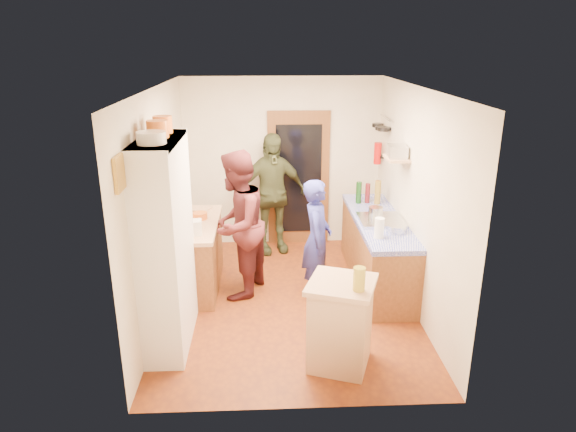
{
  "coord_description": "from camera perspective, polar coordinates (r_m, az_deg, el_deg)",
  "views": [
    {
      "loc": [
        -0.28,
        -5.74,
        3.1
      ],
      "look_at": [
        0.0,
        0.15,
        1.07
      ],
      "focal_mm": 32.0,
      "sensor_mm": 36.0,
      "label": 1
    }
  ],
  "objects": [
    {
      "name": "orange_bowl",
      "position": [
        6.73,
        -9.75,
        0.03
      ],
      "size": [
        0.2,
        0.2,
        0.09
      ],
      "primitive_type": "cylinder",
      "rotation": [
        0.0,
        0.0,
        -0.04
      ],
      "color": "orange",
      "rests_on": "left_counter_top"
    },
    {
      "name": "right_counter_top",
      "position": [
        6.79,
        10.02,
        -0.47
      ],
      "size": [
        0.62,
        2.22,
        0.06
      ],
      "primitive_type": "cube",
      "color": "#020EA8",
      "rests_on": "right_counter_base"
    },
    {
      "name": "fire_extinguisher",
      "position": [
        7.79,
        9.93,
        6.88
      ],
      "size": [
        0.11,
        0.11,
        0.32
      ],
      "primitive_type": "cylinder",
      "color": "red",
      "rests_on": "wall_right"
    },
    {
      "name": "pan_hang_a",
      "position": [
        7.38,
        10.61,
        9.49
      ],
      "size": [
        0.18,
        0.18,
        0.05
      ],
      "primitive_type": "cylinder",
      "color": "black",
      "rests_on": "pan_rail"
    },
    {
      "name": "plate_stack",
      "position": [
        4.87,
        -14.95,
        8.4
      ],
      "size": [
        0.27,
        0.27,
        0.11
      ],
      "primitive_type": "cylinder",
      "color": "white",
      "rests_on": "hutch_top_shelf"
    },
    {
      "name": "left_counter_top",
      "position": [
        6.64,
        -10.53,
        -0.9
      ],
      "size": [
        0.64,
        1.44,
        0.05
      ],
      "primitive_type": "cube",
      "color": "#D9A97D",
      "rests_on": "left_counter_base"
    },
    {
      "name": "island_top",
      "position": [
        4.97,
        6.0,
        -7.57
      ],
      "size": [
        0.79,
        0.79,
        0.05
      ],
      "primitive_type": "cube",
      "rotation": [
        0.0,
        0.0,
        -0.34
      ],
      "color": "#D9A97D",
      "rests_on": "island_base"
    },
    {
      "name": "person_back",
      "position": [
        7.68,
        -1.78,
        2.48
      ],
      "size": [
        1.16,
        0.72,
        1.83
      ],
      "primitive_type": "imported",
      "rotation": [
        0.0,
        0.0,
        0.27
      ],
      "color": "#393F24",
      "rests_on": "ground"
    },
    {
      "name": "chopping_board",
      "position": [
        7.1,
        -9.88,
        0.78
      ],
      "size": [
        0.35,
        0.3,
        0.02
      ],
      "primitive_type": "cube",
      "rotation": [
        0.0,
        0.0,
        -0.32
      ],
      "color": "#D9A97D",
      "rests_on": "left_counter_top"
    },
    {
      "name": "ext_bracket",
      "position": [
        7.82,
        10.34,
        6.51
      ],
      "size": [
        0.06,
        0.1,
        0.04
      ],
      "primitive_type": "cube",
      "color": "black",
      "rests_on": "wall_right"
    },
    {
      "name": "cutting_board",
      "position": [
        5.02,
        5.56,
        -7.15
      ],
      "size": [
        0.42,
        0.38,
        0.02
      ],
      "primitive_type": "cube",
      "rotation": [
        0.0,
        0.0,
        -0.34
      ],
      "color": "white",
      "rests_on": "island_top"
    },
    {
      "name": "person_left",
      "position": [
        6.39,
        -5.25,
        -0.91
      ],
      "size": [
        0.97,
        1.09,
        1.86
      ],
      "primitive_type": "imported",
      "rotation": [
        0.0,
        0.0,
        -1.92
      ],
      "color": "#4D1D1F",
      "rests_on": "ground"
    },
    {
      "name": "orange_pot_a",
      "position": [
        5.16,
        -14.3,
        9.34
      ],
      "size": [
        0.21,
        0.21,
        0.17
      ],
      "primitive_type": "cylinder",
      "color": "orange",
      "rests_on": "hutch_top_shelf"
    },
    {
      "name": "island_base",
      "position": [
        5.19,
        5.83,
        -12.07
      ],
      "size": [
        0.7,
        0.7,
        0.86
      ],
      "primitive_type": "cube",
      "rotation": [
        0.0,
        0.0,
        -0.34
      ],
      "color": "#D9A97D",
      "rests_on": "ground"
    },
    {
      "name": "door_frame",
      "position": [
        7.99,
        1.17,
        4.14
      ],
      "size": [
        0.95,
        0.06,
        2.1
      ],
      "primitive_type": "cube",
      "color": "brown",
      "rests_on": "ground"
    },
    {
      "name": "hutch_body",
      "position": [
        5.42,
        -13.39,
        -3.16
      ],
      "size": [
        0.4,
        1.2,
        2.2
      ],
      "primitive_type": "cube",
      "color": "white",
      "rests_on": "ground"
    },
    {
      "name": "wall_right",
      "position": [
        6.27,
        13.98,
        1.77
      ],
      "size": [
        0.02,
        4.0,
        2.6
      ],
      "primitive_type": "cube",
      "color": "beige",
      "rests_on": "ground"
    },
    {
      "name": "ceiling",
      "position": [
        5.77,
        0.06,
        14.14
      ],
      "size": [
        3.0,
        4.0,
        0.02
      ],
      "primitive_type": "cube",
      "color": "silver",
      "rests_on": "ground"
    },
    {
      "name": "pan_hang_c",
      "position": [
        7.77,
        9.95,
        9.91
      ],
      "size": [
        0.17,
        0.17,
        0.05
      ],
      "primitive_type": "cylinder",
      "color": "black",
      "rests_on": "pan_rail"
    },
    {
      "name": "orange_pot_b",
      "position": [
        5.42,
        -13.76,
        9.85
      ],
      "size": [
        0.19,
        0.19,
        0.17
      ],
      "primitive_type": "cylinder",
      "color": "orange",
      "rests_on": "hutch_top_shelf"
    },
    {
      "name": "pan_hang_b",
      "position": [
        7.57,
        10.27,
        9.6
      ],
      "size": [
        0.16,
        0.16,
        0.05
      ],
      "primitive_type": "cylinder",
      "color": "black",
      "rests_on": "pan_rail"
    },
    {
      "name": "pot_on_hob",
      "position": [
        6.71,
        9.71,
        0.5
      ],
      "size": [
        0.18,
        0.18,
        0.12
      ],
      "primitive_type": "cylinder",
      "color": "silver",
      "rests_on": "hob"
    },
    {
      "name": "wall_back",
      "position": [
        7.96,
        -0.64,
        5.94
      ],
      "size": [
        3.0,
        0.02,
        2.6
      ],
      "primitive_type": "cube",
      "color": "beige",
      "rests_on": "ground"
    },
    {
      "name": "wall_shelf",
      "position": [
        6.56,
        11.99,
        6.27
      ],
      "size": [
        0.26,
        0.42,
        0.03
      ],
      "primitive_type": "cube",
      "color": "#D9A97D",
      "rests_on": "wall_right"
    },
    {
      "name": "toaster",
      "position": [
        6.19,
        -10.64,
        -1.26
      ],
      "size": [
        0.25,
        0.18,
        0.18
      ],
      "primitive_type": "cube",
      "rotation": [
        0.0,
        0.0,
        0.1
      ],
      "color": "white",
      "rests_on": "left_counter_top"
    },
    {
      "name": "person_hob",
      "position": [
        6.35,
        3.48,
        -2.66
      ],
      "size": [
        0.45,
        0.6,
        1.52
      ],
      "primitive_type": "imported",
      "rotation": [
        0.0,
        0.0,
        1.41
      ],
      "color": "navy",
      "rests_on": "ground"
    },
    {
      "name": "radio",
      "position": [
        6.54,
        12.04,
        7.04
      ],
      "size": [
        0.24,
        0.32,
        0.15
      ],
      "primitive_type": "cube",
      "rotation": [
        0.0,
        0.0,
        -0.08
      ],
      "color": "silver",
      "rests_on": "wall_shelf"
    },
    {
      "name": "left_counter_base",
      "position": [
        6.8,
        -10.31,
        -4.46
      ],
      "size": [
        0.6,
        1.4,
        0.85
      ],
      "primitive_type": "cube",
      "color": "brown",
      "rests_on": "ground"
    },
    {
      "name": "paper_towel",
      "position": [
        6.07,
        10.11,
        -1.32
      ],
      "size": [
        0.14,
        0.14,
        0.24
      ],
      "primitive_type": "cylinder",
      "rotation": [
        0.0,
        0.0,
        -0.31
      ],
      "color": "white",
      "rests_on": "right_counter_top"
    },
    {
      "name": "hutch_top_shelf",
      "position": [
        5.13,
        -14.31,
        8.1
      ],
      "size": [
        0.4,
        1.14,
        0.04
      ],
      "primitive_type": "cube",
      "color": "white",
      "rests_on": "hutch_body"
    },
    {
      "name": "mixing_bowl",
      "position": [
        6.31,
        11.95,
        -1.38
      ],
      "size": [
        0.3,
        0.3,
        0.09
      ],
      "primitive_type": "cylinder",
      "rotation": [
        0.0,
        0.0,
        -0.34
      ],
      "color": "silver",
      "rests_on": "right_counter_top"
    },
    {
      "name": "bottle_b",
      "position": [
        7.36,
        8.83,
        2.53
      ],
      "size": [
        0.08,
        0.08,
        0.28
      ],
      "primitive_type": "cylinder",
      "rotation": [
        0.0,
        0.0,
        0.24
      ],
      "color": "#591419",
      "rests_on": "right_counter_top"
    },
    {
      "name": "wall_left",
      "position": [
        6.14,
        -14.17,
        1.37
      ],
      "size": [
        0.02,
        4.0,
        2.6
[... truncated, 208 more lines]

